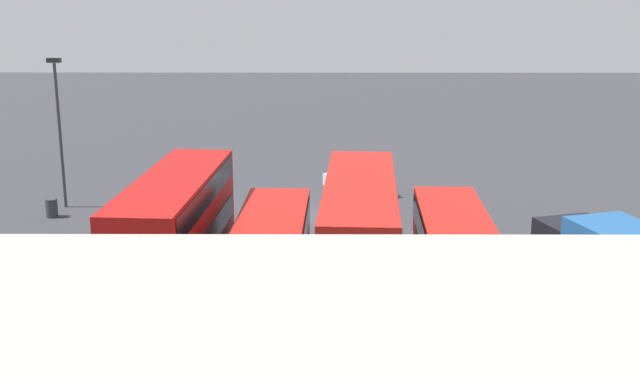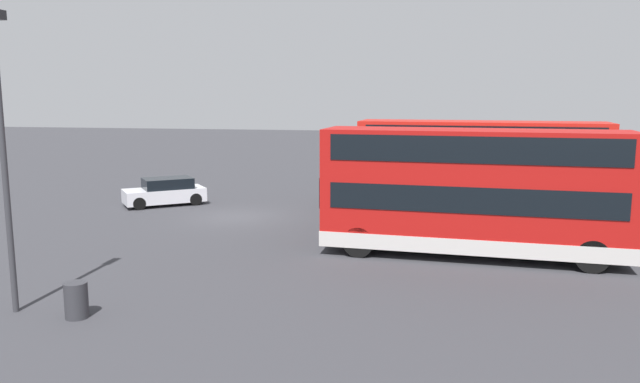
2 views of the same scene
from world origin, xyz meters
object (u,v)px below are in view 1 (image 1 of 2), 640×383
Objects in this scene: box_truck_blue at (620,268)px; car_hatchback_silver at (358,181)px; bus_double_decker_second at (360,238)px; bus_single_deck_third at (269,257)px; waste_bin_yellow at (52,208)px; lamp_post_tall at (59,121)px; bus_single_deck_near_end at (458,259)px; bus_double_decker_fourth at (176,232)px.

car_hatchback_silver is at bearing -63.49° from box_truck_blue.
bus_double_decker_second reaches higher than bus_single_deck_third.
bus_single_deck_third is at bearing 137.49° from waste_bin_yellow.
box_truck_blue is at bearing 149.77° from lamp_post_tall.
car_hatchback_silver is 0.55× the size of lamp_post_tall.
lamp_post_tall is 4.55m from waste_bin_yellow.
box_truck_blue is at bearing 116.51° from car_hatchback_silver.
bus_single_deck_near_end reaches higher than car_hatchback_silver.
bus_single_deck_near_end and bus_single_deck_third have the same top height.
lamp_post_tall is at bearing -47.35° from bus_single_deck_third.
car_hatchback_silver is (-7.51, -15.27, -1.75)m from bus_double_decker_fourth.
box_truck_blue is 19.17m from car_hatchback_silver.
waste_bin_yellow is at bearing -26.69° from box_truck_blue.
bus_single_deck_near_end is 3.75m from bus_double_decker_second.
bus_single_deck_third is at bearing -1.69° from bus_single_deck_near_end.
bus_double_decker_second is 1.43× the size of lamp_post_tall.
lamp_post_tall is (15.68, 3.02, 3.91)m from car_hatchback_silver.
lamp_post_tall reaches higher than car_hatchback_silver.
waste_bin_yellow is at bearing -42.51° from bus_single_deck_third.
waste_bin_yellow is at bearing -30.40° from bus_single_deck_near_end.
car_hatchback_silver is at bearing -116.21° from bus_double_decker_fourth.
box_truck_blue is at bearing 167.72° from bus_single_deck_near_end.
bus_single_deck_third is 11.10× the size of waste_bin_yellow.
bus_double_decker_second reaches higher than box_truck_blue.
bus_single_deck_third is 17.53m from lamp_post_tall.
car_hatchback_silver is at bearing -104.20° from bus_single_deck_third.
car_hatchback_silver is 16.53m from waste_bin_yellow.
bus_single_deck_near_end is 16.24m from car_hatchback_silver.
bus_double_decker_second and bus_double_decker_fourth have the same top height.
car_hatchback_silver is at bearing -79.27° from bus_single_deck_near_end.
lamp_post_tall is at bearing -56.31° from bus_double_decker_fourth.
bus_double_decker_fourth is at bearing -5.56° from bus_double_decker_second.
box_truck_blue is 1.82× the size of car_hatchback_silver.
car_hatchback_silver is (-3.98, -15.72, -0.92)m from bus_single_deck_third.
box_truck_blue is at bearing 173.58° from bus_single_deck_third.
waste_bin_yellow is (18.80, -11.03, -1.15)m from bus_single_deck_near_end.
box_truck_blue is (-5.53, 1.20, 0.08)m from bus_single_deck_near_end.
box_truck_blue is (-16.06, 1.87, -0.74)m from bus_double_decker_fourth.
car_hatchback_silver is 4.57× the size of waste_bin_yellow.
bus_double_decker_second is 19.94m from lamp_post_tall.
bus_single_deck_near_end is at bearing 178.31° from bus_single_deck_third.
lamp_post_tall is at bearing -40.66° from bus_double_decker_second.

